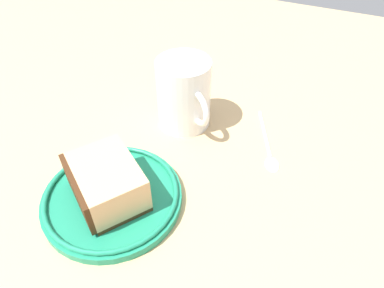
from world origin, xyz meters
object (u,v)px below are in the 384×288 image
(cake_slice, at_px, (106,183))
(small_plate, at_px, (112,197))
(teaspoon, at_px, (270,151))
(tea_mug, at_px, (184,94))

(cake_slice, bearing_deg, small_plate, 54.27)
(cake_slice, bearing_deg, teaspoon, 45.45)
(small_plate, relative_size, teaspoon, 1.38)
(tea_mug, bearing_deg, cake_slice, -96.62)
(tea_mug, height_order, teaspoon, tea_mug)
(teaspoon, bearing_deg, small_plate, -134.65)
(tea_mug, bearing_deg, teaspoon, -6.32)
(small_plate, distance_m, teaspoon, 0.23)
(small_plate, height_order, tea_mug, tea_mug)
(teaspoon, bearing_deg, cake_slice, -134.55)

